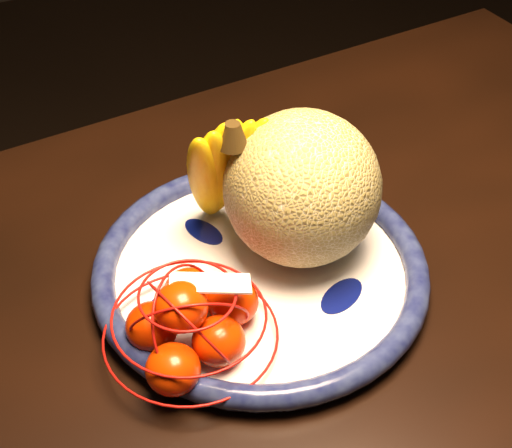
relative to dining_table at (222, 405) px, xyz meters
name	(u,v)px	position (x,y,z in m)	size (l,w,h in m)	color
dining_table	(222,405)	(0.00, 0.00, 0.00)	(1.46, 0.93, 0.70)	black
fruit_bowl	(260,271)	(0.08, 0.07, 0.09)	(0.34, 0.34, 0.03)	white
cantaloupe	(302,188)	(0.13, 0.09, 0.17)	(0.16, 0.16, 0.16)	olive
banana_bunch	(220,166)	(0.07, 0.15, 0.17)	(0.11, 0.10, 0.17)	yellow
mandarin_bag	(191,322)	(-0.02, 0.02, 0.12)	(0.21, 0.21, 0.10)	#FF3000
price_tag	(210,283)	(0.00, 0.02, 0.16)	(0.07, 0.03, 0.00)	white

